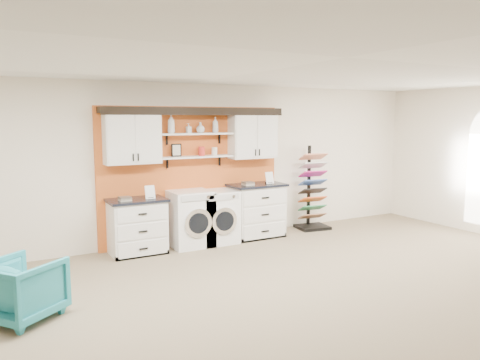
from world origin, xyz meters
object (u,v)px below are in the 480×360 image
base_cabinet_right (256,210)px  sample_rack (312,202)px  base_cabinet_left (137,226)px  armchair (22,289)px  dryer (216,217)px  washer (191,218)px

base_cabinet_right → sample_rack: sample_rack is taller
base_cabinet_left → armchair: bearing=-134.6°
dryer → armchair: bearing=-150.3°
base_cabinet_left → sample_rack: bearing=0.6°
base_cabinet_right → washer: bearing=-179.9°
sample_rack → armchair: (-5.42, -1.90, -0.19)m
base_cabinet_left → armchair: 2.63m
base_cabinet_left → dryer: dryer is taller
dryer → sample_rack: bearing=1.0°
washer → armchair: bearing=-146.1°
armchair → sample_rack: bearing=-108.0°
base_cabinet_left → dryer: (1.42, -0.00, 0.02)m
washer → armchair: size_ratio=1.30×
washer → sample_rack: (2.64, 0.04, 0.04)m
washer → base_cabinet_left: bearing=179.8°
base_cabinet_left → washer: 0.94m
base_cabinet_right → armchair: size_ratio=1.37×
washer → dryer: 0.49m
dryer → sample_rack: sample_rack is taller
sample_rack → armchair: size_ratio=2.22×
base_cabinet_left → washer: bearing=-0.2°
base_cabinet_right → dryer: bearing=-179.8°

